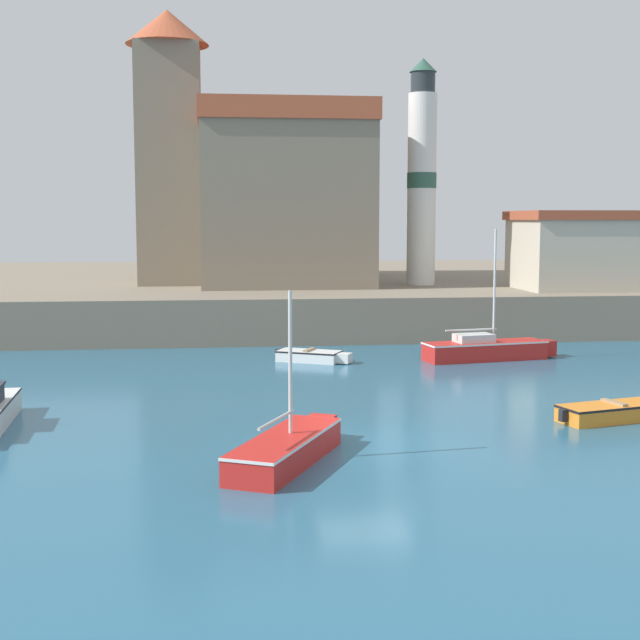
# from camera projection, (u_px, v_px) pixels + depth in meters

# --- Properties ---
(ground_plane) EXTENTS (200.00, 200.00, 0.00)m
(ground_plane) POSITION_uv_depth(u_px,v_px,m) (364.00, 444.00, 24.45)
(ground_plane) COLOR #28607F
(quay_seawall) EXTENTS (120.00, 40.00, 2.31)m
(quay_seawall) POSITION_uv_depth(u_px,v_px,m) (275.00, 291.00, 63.01)
(quay_seawall) COLOR gray
(quay_seawall) RESTS_ON ground
(dinghy_white_0) EXTENTS (3.32, 2.31, 0.56)m
(dinghy_white_0) POSITION_uv_depth(u_px,v_px,m) (311.00, 356.00, 38.66)
(dinghy_white_0) COLOR white
(dinghy_white_0) RESTS_ON ground
(sailboat_red_1) EXTENTS (6.23, 2.47, 5.74)m
(sailboat_red_1) POSITION_uv_depth(u_px,v_px,m) (487.00, 349.00, 39.19)
(sailboat_red_1) COLOR red
(sailboat_red_1) RESTS_ON ground
(dinghy_orange_2) EXTENTS (4.24, 2.10, 0.60)m
(dinghy_orange_2) POSITION_uv_depth(u_px,v_px,m) (617.00, 411.00, 27.36)
(dinghy_orange_2) COLOR orange
(dinghy_orange_2) RESTS_ON ground
(sailboat_red_3) EXTENTS (3.36, 5.36, 4.37)m
(sailboat_red_3) POSITION_uv_depth(u_px,v_px,m) (287.00, 447.00, 22.55)
(sailboat_red_3) COLOR red
(sailboat_red_3) RESTS_ON ground
(church) EXTENTS (14.08, 16.19, 15.93)m
(church) POSITION_uv_depth(u_px,v_px,m) (267.00, 190.00, 55.33)
(church) COLOR gray
(church) RESTS_ON quay_seawall
(lighthouse) EXTENTS (1.72, 1.72, 13.12)m
(lighthouse) POSITION_uv_depth(u_px,v_px,m) (422.00, 176.00, 52.15)
(lighthouse) COLOR silver
(lighthouse) RESTS_ON quay_seawall
(harbor_shed_near_wharf) EXTENTS (7.02, 5.93, 4.32)m
(harbor_shed_near_wharf) POSITION_uv_depth(u_px,v_px,m) (580.00, 250.00, 49.31)
(harbor_shed_near_wharf) COLOR #BCB29E
(harbor_shed_near_wharf) RESTS_ON quay_seawall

